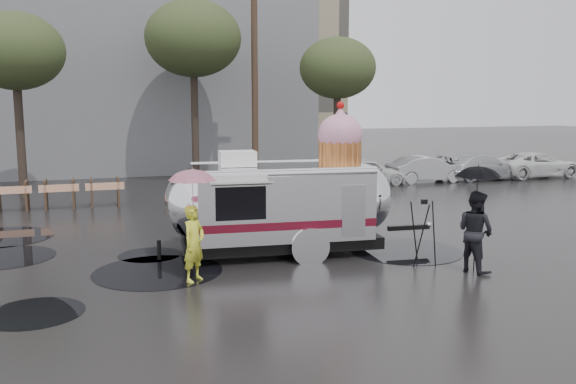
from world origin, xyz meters
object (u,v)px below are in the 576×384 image
object	(u,v)px
airstream_trailer	(284,200)
person_left	(194,243)
person_right	(475,231)
tripod	(423,226)

from	to	relation	value
airstream_trailer	person_left	bearing A→B (deg)	-141.04
person_left	person_right	distance (m)	6.06
person_left	tripod	size ratio (longest dim) A/B	1.05
person_left	tripod	xyz separation A→B (m)	(5.14, -0.34, 0.11)
airstream_trailer	person_left	size ratio (longest dim) A/B	4.37
person_right	tripod	size ratio (longest dim) A/B	1.17
airstream_trailer	tripod	bearing A→B (deg)	-32.51
person_right	tripod	distance (m)	1.14
person_left	tripod	distance (m)	5.16
person_right	airstream_trailer	bearing A→B (deg)	35.86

